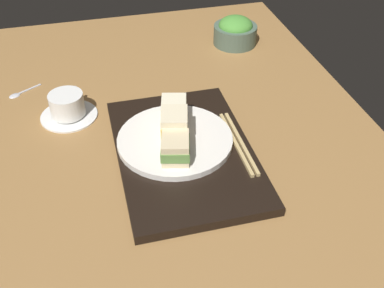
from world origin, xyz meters
TOP-DOWN VIEW (x-y plane):
  - ground_plane at (0.00, 0.00)cm, footprint 140.00×100.00cm
  - serving_tray at (-1.59, -5.69)cm, footprint 40.65×26.79cm
  - sandwich_plate at (0.90, -4.33)cm, footprint 23.69×23.69cm
  - sandwich_near at (-5.25, -3.11)cm, footprint 7.82×6.91cm
  - sandwich_middle at (0.90, -4.33)cm, footprint 7.91×6.72cm
  - sandwich_far at (7.06, -5.56)cm, footprint 7.73×6.68cm
  - salad_bowl at (43.53, -31.43)cm, footprint 12.21×12.21cm
  - chopsticks_pair at (-2.89, -16.74)cm, footprint 20.43×1.97cm
  - coffee_cup at (18.60, 16.46)cm, footprint 12.84×12.84cm
  - teaspoon at (30.97, 28.05)cm, footprint 5.49×8.03cm

SIDE VIEW (x-z plane):
  - ground_plane at x=0.00cm, z-range -3.00..0.00cm
  - teaspoon at x=30.97cm, z-range -0.04..0.76cm
  - serving_tray at x=-1.59cm, z-range 0.00..2.01cm
  - chopsticks_pair at x=-2.89cm, z-range 2.01..2.71cm
  - coffee_cup at x=18.60cm, z-range -0.34..5.56cm
  - sandwich_plate at x=0.90cm, z-range 2.01..3.27cm
  - salad_bowl at x=43.53cm, z-range -0.30..7.74cm
  - sandwich_far at x=7.06cm, z-range 3.27..8.01cm
  - sandwich_near at x=-5.25cm, z-range 3.27..8.02cm
  - sandwich_middle at x=0.90cm, z-range 3.27..9.32cm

